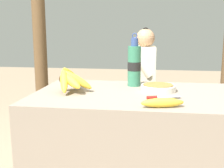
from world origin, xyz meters
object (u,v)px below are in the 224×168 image
Objects in this scene: knife at (159,97)px; support_post_near at (39,23)px; serving_bowl at (158,87)px; banana_bunch_ripe at (71,79)px; seated_vendor at (140,75)px; wooden_bench at (128,100)px; water_bottle at (134,65)px; loose_banana_front at (162,103)px; banana_bunch_green at (90,87)px.

knife is 0.08× the size of support_post_near.
serving_bowl is 0.09× the size of support_post_near.
banana_bunch_ripe reaches higher than serving_bowl.
banana_bunch_ripe is 1.23m from seated_vendor.
banana_bunch_ripe is at bearing 148.84° from knife.
banana_bunch_ripe is 0.19× the size of wooden_bench.
water_bottle is at bearing 95.39° from knife.
serving_bowl is 0.13× the size of wooden_bench.
wooden_bench is 1.46× the size of seated_vendor.
banana_bunch_ripe is at bearing -147.12° from water_bottle.
support_post_near reaches higher than water_bottle.
banana_bunch_ripe is at bearing 152.43° from loose_banana_front.
seated_vendor is 0.47× the size of support_post_near.
loose_banana_front is 1.15× the size of knife.
knife is at bearing -65.79° from water_bottle.
knife is (0.16, -0.35, -0.13)m from water_bottle.
support_post_near is (-1.15, 1.23, 0.31)m from water_bottle.
support_post_near is (-1.31, 1.57, 0.44)m from knife.
water_bottle is (-0.16, 0.14, 0.12)m from serving_bowl.
banana_bunch_ripe is at bearing -101.60° from wooden_bench.
serving_bowl is 0.21m from knife.
water_bottle is 1.86× the size of knife.
loose_banana_front reaches higher than knife.
banana_bunch_ripe is 1.29m from wooden_bench.
seated_vendor reaches higher than banana_bunch_ripe.
knife is 2.09m from support_post_near.
wooden_bench is 0.30m from seated_vendor.
wooden_bench is at bearing 78.40° from banana_bunch_ripe.
wooden_bench is (0.25, 1.20, -0.42)m from banana_bunch_ripe.
water_bottle is at bearing -83.06° from wooden_bench.
seated_vendor is 0.54m from banana_bunch_green.
water_bottle is 0.55m from loose_banana_front.
serving_bowl is 0.24m from water_bottle.
banana_bunch_green is at bearing 97.54° from banana_bunch_ripe.
knife is at bearing -90.22° from serving_bowl.
wooden_bench is 1.33m from support_post_near.
water_bottle reaches higher than loose_banana_front.
serving_bowl is at bearing 70.96° from knife.
banana_bunch_green is at bearing 121.59° from serving_bowl.
support_post_near is at bearing 157.46° from banana_bunch_green.
knife is 0.12× the size of wooden_bench.
loose_banana_front is at bearing -78.98° from wooden_bench.
loose_banana_front is at bearing -104.08° from knife.
wooden_bench is at bearing 96.94° from water_bottle.
loose_banana_front is at bearing -88.03° from serving_bowl.
water_bottle is 1.62× the size of loose_banana_front.
banana_bunch_green is 0.95m from support_post_near.
banana_bunch_ripe is 0.92× the size of banana_bunch_green.
loose_banana_front is 0.14× the size of wooden_bench.
loose_banana_front is 1.55m from wooden_bench.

